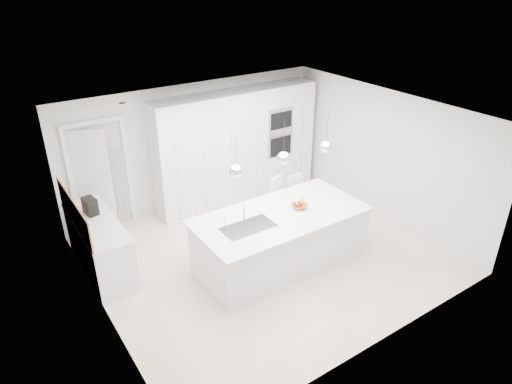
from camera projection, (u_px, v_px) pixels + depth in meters
floor at (266, 255)px, 7.92m from camera, size 5.50×5.50×0.00m
wall_back at (195, 145)px, 9.20m from camera, size 5.50×0.00×5.50m
wall_left at (95, 243)px, 5.98m from camera, size 0.00×5.00×5.00m
ceiling at (267, 116)px, 6.79m from camera, size 5.50×5.50×0.00m
tall_cabinets at (237, 146)px, 9.43m from camera, size 3.60×0.60×2.30m
oven_stack at (281, 133)px, 9.56m from camera, size 0.62×0.04×1.05m
doorway_frame at (101, 178)px, 8.31m from camera, size 1.11×0.08×2.13m
hallway_door at (88, 183)px, 8.16m from camera, size 0.76×0.38×2.00m
radiator at (120, 183)px, 8.54m from camera, size 0.32×0.04×1.40m
left_base_cabinets at (100, 246)px, 7.39m from camera, size 0.60×1.80×0.86m
left_worktop at (95, 222)px, 7.19m from camera, size 0.62×1.82×0.04m
oak_backsplash at (74, 212)px, 6.92m from camera, size 0.02×1.80×0.50m
island_base at (281, 240)px, 7.55m from camera, size 2.80×1.20×0.86m
island_worktop at (280, 215)px, 7.39m from camera, size 2.84×1.40×0.04m
island_sink at (248, 232)px, 7.05m from camera, size 0.84×0.44×0.18m
island_tap at (244, 212)px, 7.12m from camera, size 0.02×0.02×0.30m
pendant_left at (236, 171)px, 6.47m from camera, size 0.20×0.20×0.20m
pendant_mid at (284, 158)px, 6.89m from camera, size 0.20×0.20×0.20m
pendant_right at (326, 147)px, 7.31m from camera, size 0.20×0.20×0.20m
fruit_bowl at (299, 206)px, 7.55m from camera, size 0.32×0.32×0.07m
espresso_machine at (90, 206)px, 7.33m from camera, size 0.21×0.29×0.28m
bar_stool_left at (280, 206)px, 8.39m from camera, size 0.49×0.57×1.06m
bar_stool_right at (299, 201)px, 8.62m from camera, size 0.33×0.46×1.00m
apple_a at (301, 204)px, 7.53m from camera, size 0.08×0.08×0.08m
apple_b at (297, 204)px, 7.53m from camera, size 0.09×0.09×0.09m
banana_bunch at (300, 201)px, 7.53m from camera, size 0.23×0.17×0.21m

